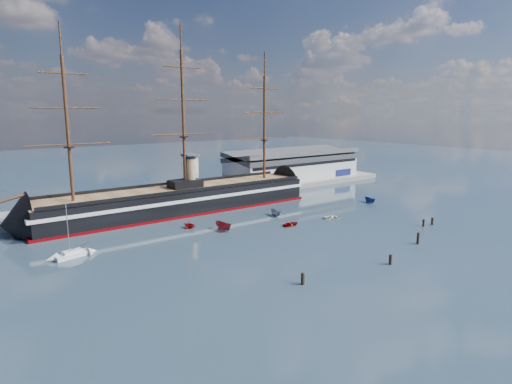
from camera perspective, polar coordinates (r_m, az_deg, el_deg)
ground at (r=125.90m, az=-2.50°, el=-3.85°), size 600.00×600.00×0.00m
quay at (r=160.77m, az=-6.90°, el=-0.70°), size 180.00×18.00×2.00m
warehouse at (r=190.87m, az=4.95°, el=3.57°), size 63.00×21.00×11.60m
quay_tower at (r=153.15m, az=-8.67°, el=2.39°), size 5.00×5.00×15.00m
warship at (r=136.91m, az=-10.72°, el=-1.10°), size 112.91×16.65×53.94m
sailboat at (r=103.20m, az=-23.29°, el=-7.60°), size 7.87×3.76×12.11m
motorboat_a at (r=116.20m, az=-4.32°, el=-5.12°), size 7.44×3.35×2.89m
motorboat_b at (r=120.90m, az=4.73°, el=-4.49°), size 1.39×3.22×1.48m
motorboat_c at (r=131.73m, az=2.70°, el=-3.19°), size 6.51×3.41×2.48m
motorboat_d at (r=119.46m, az=-8.85°, el=-4.77°), size 7.02×4.76×2.37m
motorboat_e at (r=130.26m, az=10.25°, el=-3.51°), size 2.82×3.66×1.60m
motorboat_f at (r=155.42m, az=14.96°, el=-1.39°), size 6.11×3.11×2.33m
piling_near_left at (r=81.68m, az=6.22°, el=-12.16°), size 0.64×0.64×2.99m
piling_near_mid at (r=95.31m, az=17.44°, el=-9.20°), size 0.64×0.64×2.90m
piling_near_right at (r=111.44m, az=20.74°, el=-6.50°), size 0.64×0.64×3.58m
piling_far_right at (r=131.39m, az=22.42°, el=-4.05°), size 0.64×0.64×2.81m
piling_extra at (r=128.60m, az=21.41°, el=-4.28°), size 0.64×0.64×2.70m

